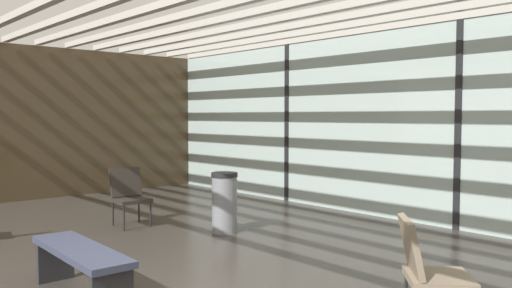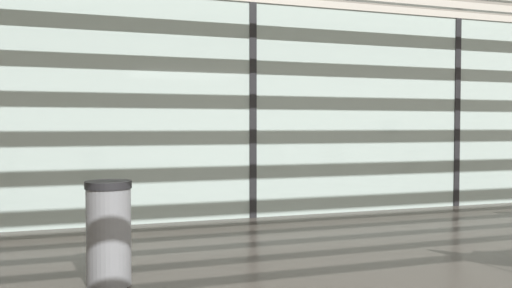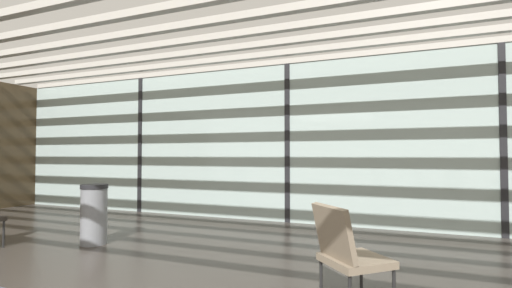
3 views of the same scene
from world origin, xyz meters
name	(u,v)px [view 3 (image 3 of 3)]	position (x,y,z in m)	size (l,w,h in m)	color
glass_curtain_wall	(288,143)	(0.00, 5.20, 1.52)	(14.00, 0.08, 3.05)	#A3B7B2
window_mullion_0	(141,145)	(-3.50, 5.20, 1.52)	(0.10, 0.12, 3.05)	black
window_mullion_1	(288,143)	(0.00, 5.20, 1.52)	(0.10, 0.12, 3.05)	black
window_mullion_2	(503,140)	(3.50, 5.20, 1.52)	(0.10, 0.12, 3.05)	black
parked_airplane	(382,126)	(1.50, 11.06, 2.25)	(10.86, 4.50, 4.50)	silver
lounge_chair_1	(347,250)	(1.57, 1.63, 0.49)	(0.71, 0.71, 0.87)	#7F705B
trash_bin	(94,214)	(-2.11, 2.52, 0.43)	(0.38, 0.38, 0.86)	slate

